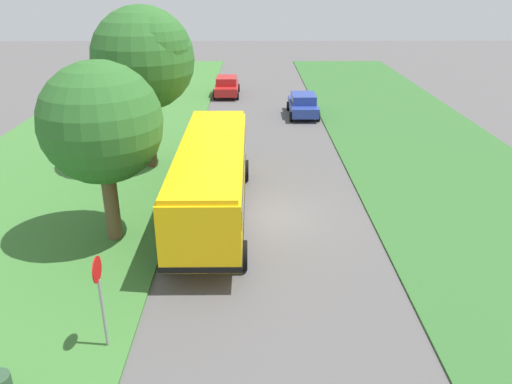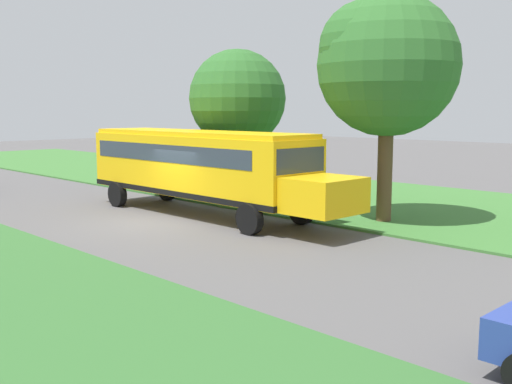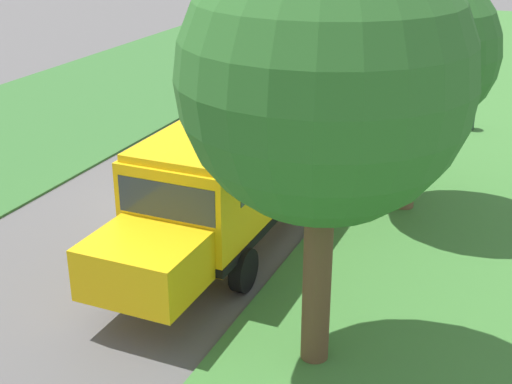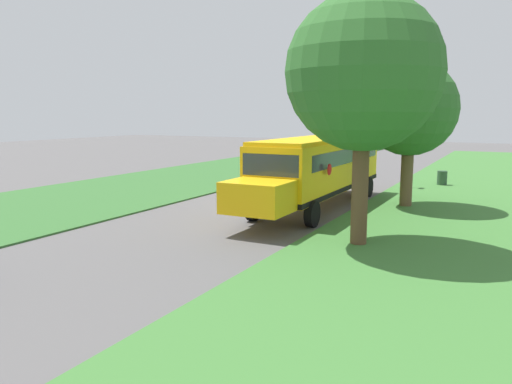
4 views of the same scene
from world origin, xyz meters
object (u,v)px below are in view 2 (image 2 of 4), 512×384
oak_tree_roadside_mid (383,62)px  stop_sign (137,155)px  oak_tree_beside_bus (237,99)px  school_bus (202,164)px  trash_bin (146,175)px

oak_tree_roadside_mid → stop_sign: size_ratio=2.87×
oak_tree_roadside_mid → stop_sign: 14.04m
oak_tree_beside_bus → oak_tree_roadside_mid: bearing=88.3°
oak_tree_roadside_mid → stop_sign: oak_tree_roadside_mid is taller
school_bus → oak_tree_roadside_mid: size_ratio=1.58×
school_bus → oak_tree_roadside_mid: oak_tree_roadside_mid is taller
oak_tree_roadside_mid → stop_sign: (1.13, -13.47, -3.82)m
school_bus → trash_bin: bearing=-112.7°
stop_sign → oak_tree_roadside_mid: bearing=94.8°
trash_bin → school_bus: bearing=67.3°
school_bus → stop_sign: (-2.26, -7.83, -0.19)m
oak_tree_roadside_mid → stop_sign: bearing=-85.2°
school_bus → stop_sign: 8.15m
school_bus → trash_bin: 10.73m
school_bus → stop_sign: size_ratio=4.53×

